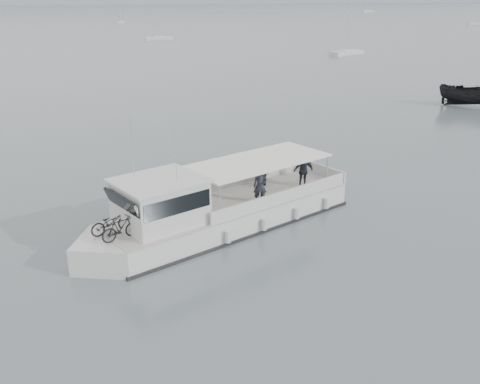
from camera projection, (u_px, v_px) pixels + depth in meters
name	position (u px, v px, depth m)	size (l,w,h in m)	color
ground	(157.00, 206.00, 27.57)	(1400.00, 1400.00, 0.00)	#535E62
tour_boat	(209.00, 212.00, 24.19)	(14.09, 6.85, 5.94)	silver
dark_motorboat	(470.00, 95.00, 51.57)	(2.15, 5.72, 2.21)	black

